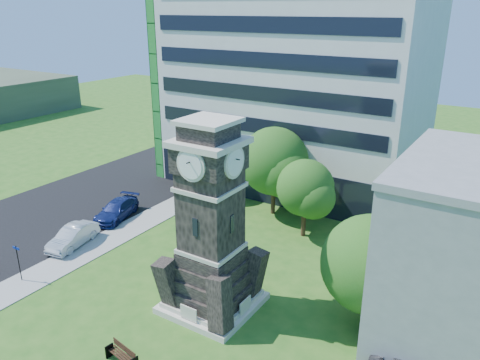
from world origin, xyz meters
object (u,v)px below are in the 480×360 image
Objects in this scene: clock_tower at (211,232)px; car_street_mid at (73,237)px; car_street_north at (117,210)px; park_bench at (122,354)px; street_sign at (18,259)px.

car_street_mid is (-14.14, 0.57, -4.49)m from clock_tower.
clock_tower is at bearing -14.37° from car_street_mid.
clock_tower is at bearing -37.74° from car_street_north.
car_street_north is at bearing 146.69° from park_bench.
clock_tower reaches higher than car_street_mid.
car_street_mid is at bearing -95.59° from car_street_north.
park_bench is at bearing -41.48° from car_street_mid.
car_street_north is at bearing 87.84° from car_street_mid.
car_street_mid reaches higher than car_street_north.
clock_tower reaches higher than street_sign.
park_bench is at bearing -99.14° from clock_tower.
car_street_north is 19.10m from park_bench.
clock_tower is 2.26× the size of car_street_north.
clock_tower is at bearing 90.30° from park_bench.
clock_tower is 2.54× the size of car_street_mid.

